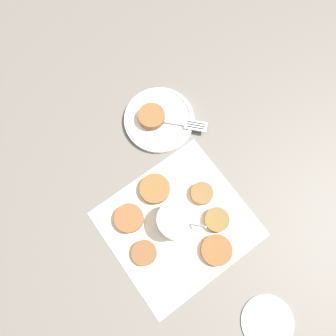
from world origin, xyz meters
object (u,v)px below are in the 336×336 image
(sauce_bowl, at_px, (176,221))
(extra_saucer, at_px, (268,323))
(fritter_on_plate, at_px, (152,116))
(fork, at_px, (184,124))
(serving_plate, at_px, (159,119))

(sauce_bowl, xyz_separation_m, extra_saucer, (0.09, -0.32, -0.03))
(sauce_bowl, relative_size, fritter_on_plate, 1.47)
(fritter_on_plate, distance_m, fork, 0.09)
(sauce_bowl, relative_size, fork, 0.77)
(fork, height_order, extra_saucer, fork)
(fork, bearing_deg, extra_saucer, -96.26)
(serving_plate, xyz_separation_m, fork, (0.05, -0.05, 0.01))
(serving_plate, height_order, fork, fork)
(serving_plate, distance_m, fork, 0.07)
(serving_plate, distance_m, fritter_on_plate, 0.03)
(sauce_bowl, xyz_separation_m, serving_plate, (0.09, 0.28, -0.02))
(fork, distance_m, extra_saucer, 0.55)
(fritter_on_plate, relative_size, fork, 0.52)
(fritter_on_plate, bearing_deg, sauce_bowl, -104.52)
(sauce_bowl, height_order, extra_saucer, sauce_bowl)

